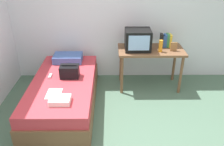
# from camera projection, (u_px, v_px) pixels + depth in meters

# --- Properties ---
(ground_plane) EXTENTS (8.00, 8.00, 0.00)m
(ground_plane) POSITION_uv_depth(u_px,v_px,m) (118.00, 143.00, 3.18)
(ground_plane) COLOR #4C6B56
(wall_back) EXTENTS (5.20, 0.10, 2.60)m
(wall_back) POSITION_uv_depth(u_px,v_px,m) (115.00, 12.00, 4.35)
(wall_back) COLOR silver
(wall_back) RESTS_ON ground
(bed) EXTENTS (1.00, 2.00, 0.48)m
(bed) POSITION_uv_depth(u_px,v_px,m) (64.00, 93.00, 3.85)
(bed) COLOR brown
(bed) RESTS_ON ground
(desk) EXTENTS (1.16, 0.60, 0.76)m
(desk) POSITION_uv_depth(u_px,v_px,m) (151.00, 54.00, 4.22)
(desk) COLOR brown
(desk) RESTS_ON ground
(tv) EXTENTS (0.44, 0.39, 0.36)m
(tv) POSITION_uv_depth(u_px,v_px,m) (138.00, 40.00, 4.07)
(tv) COLOR black
(tv) RESTS_ON desk
(water_bottle) EXTENTS (0.07, 0.07, 0.21)m
(water_bottle) POSITION_uv_depth(u_px,v_px,m) (161.00, 46.00, 4.02)
(water_bottle) COLOR orange
(water_bottle) RESTS_ON desk
(book_row) EXTENTS (0.20, 0.14, 0.24)m
(book_row) POSITION_uv_depth(u_px,v_px,m) (166.00, 40.00, 4.23)
(book_row) COLOR black
(book_row) RESTS_ON desk
(picture_frame) EXTENTS (0.11, 0.02, 0.16)m
(picture_frame) POSITION_uv_depth(u_px,v_px,m) (174.00, 47.00, 4.06)
(picture_frame) COLOR olive
(picture_frame) RESTS_ON desk
(pillow) EXTENTS (0.52, 0.34, 0.13)m
(pillow) POSITION_uv_depth(u_px,v_px,m) (68.00, 58.00, 4.35)
(pillow) COLOR #4766AD
(pillow) RESTS_ON bed
(handbag) EXTENTS (0.30, 0.20, 0.23)m
(handbag) POSITION_uv_depth(u_px,v_px,m) (70.00, 71.00, 3.79)
(handbag) COLOR black
(handbag) RESTS_ON bed
(magazine) EXTENTS (0.21, 0.29, 0.01)m
(magazine) POSITION_uv_depth(u_px,v_px,m) (54.00, 94.00, 3.38)
(magazine) COLOR white
(magazine) RESTS_ON bed
(remote_dark) EXTENTS (0.04, 0.16, 0.02)m
(remote_dark) POSITION_uv_depth(u_px,v_px,m) (69.00, 100.00, 3.22)
(remote_dark) COLOR black
(remote_dark) RESTS_ON bed
(remote_silver) EXTENTS (0.04, 0.14, 0.02)m
(remote_silver) POSITION_uv_depth(u_px,v_px,m) (50.00, 76.00, 3.85)
(remote_silver) COLOR #B7B7BC
(remote_silver) RESTS_ON bed
(folded_towel) EXTENTS (0.28, 0.22, 0.08)m
(folded_towel) POSITION_uv_depth(u_px,v_px,m) (60.00, 100.00, 3.17)
(folded_towel) COLOR white
(folded_towel) RESTS_ON bed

